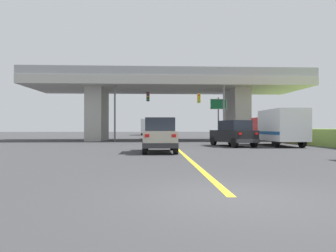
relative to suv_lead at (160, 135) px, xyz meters
name	(u,v)px	position (x,y,z in m)	size (l,w,h in m)	color
ground	(168,140)	(1.27, 17.58, -1.01)	(160.00, 160.00, 0.00)	#353538
overpass_bridge	(168,94)	(1.27, 17.58, 4.36)	(31.04, 9.29, 7.73)	#B7B5AD
lane_divider_stripe	(179,150)	(1.27, 1.40, -1.01)	(0.20, 26.48, 0.01)	yellow
suv_lead	(160,135)	(0.00, 0.00, 0.00)	(1.93, 4.30, 2.02)	#B7B29E
suv_crossing	(233,133)	(5.87, 5.64, 0.00)	(2.95, 4.91, 2.02)	black
box_truck	(278,127)	(9.64, 6.04, 0.52)	(2.33, 6.61, 2.87)	red
sedan_oncoming	(157,131)	(0.03, 23.32, 0.00)	(1.94, 4.56, 2.02)	black
traffic_signal_nearside	(215,107)	(6.01, 13.46, 2.62)	(2.86, 0.36, 5.84)	slate
traffic_signal_farside	(127,106)	(-3.18, 13.80, 2.75)	(3.68, 0.36, 5.86)	#56595E
highway_sign	(218,108)	(6.75, 15.34, 2.57)	(1.81, 0.17, 4.80)	#56595E
semi_truck_distant	(147,127)	(-1.70, 43.99, 0.66)	(2.33, 7.08, 3.19)	red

